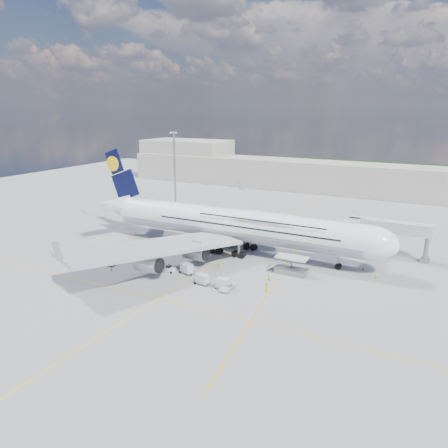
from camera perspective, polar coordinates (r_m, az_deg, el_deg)
The scene contains 32 objects.
ground at distance 96.11m, azimuth -1.46°, elevation -5.30°, with size 300.00×300.00×0.00m, color gray.
taxi_line_main at distance 96.11m, azimuth -1.46°, elevation -5.30°, with size 0.25×220.00×0.01m, color #DFA70B.
taxi_line_cross at distance 80.60m, azimuth -8.52°, elevation -9.64°, with size 120.00×0.25×0.01m, color #DFA70B.
taxi_line_diag at distance 99.33m, azimuth 8.48°, elevation -4.78°, with size 0.25×100.00×0.01m, color #DFA70B.
airliner at distance 102.33m, azimuth 1.37°, elevation 0.01°, with size 77.26×79.15×23.71m.
jet_bridge at distance 103.95m, azimuth 18.91°, elevation -0.59°, with size 18.80×12.10×8.50m.
cargo_loader at distance 91.74m, azimuth 8.68°, elevation -5.66°, with size 8.53×3.20×3.67m.
light_mast at distance 150.83m, azimuth -6.46°, elevation 7.28°, with size 3.00×0.70×25.50m.
terminal at distance 181.14m, azimuth 13.44°, elevation 5.96°, with size 180.00×16.00×12.00m, color #B2AD9E.
hangar at distance 213.30m, azimuth -4.82°, elevation 8.46°, with size 40.00×22.00×18.00m, color #B2AD9E.
tree_line at distance 220.53m, azimuth 26.60°, elevation 5.83°, with size 160.00×6.00×8.00m, color #193814.
dolly_row_a at distance 111.33m, azimuth -12.58°, elevation -2.60°, with size 3.08×1.65×0.45m.
dolly_row_b at distance 98.73m, azimuth -14.81°, elevation -5.06°, with size 2.99×1.94×0.41m.
dolly_row_c at distance 90.94m, azimuth -4.88°, elevation -5.81°, with size 3.71×2.82×2.09m.
dolly_back at distance 103.15m, azimuth -12.65°, elevation -4.04°, with size 3.03×1.90×0.42m.
dolly_nose_far at distance 85.56m, azimuth -2.85°, elevation -7.17°, with size 3.51×2.31×2.05m.
dolly_nose_near at distance 83.49m, azimuth -0.14°, elevation -7.73°, with size 3.42×2.12×2.04m.
baggage_tug at distance 92.15m, azimuth -7.22°, elevation -5.89°, with size 2.56×1.35×1.55m.
catering_truck_inner at distance 120.56m, azimuth 4.98°, elevation -0.24°, with size 6.41×3.25×3.65m.
catering_truck_outer at distance 138.93m, azimuth 3.27°, elevation 1.94°, with size 7.17×3.40×4.14m.
service_van at distance 83.10m, azimuth 0.43°, elevation -8.22°, with size 2.02×4.37×1.21m, color white.
crew_nose at distance 92.65m, azimuth 19.19°, elevation -6.42°, with size 0.62×0.41×1.70m, color #D0EA18.
crew_loader at distance 87.25m, azimuth 5.86°, elevation -7.00°, with size 0.77×0.60×1.59m, color #A9FF1A.
crew_wing at distance 95.81m, azimuth -11.29°, elevation -5.06°, with size 1.12×0.47×1.92m, color #D3E217.
crew_van at distance 82.84m, azimuth 5.65°, elevation -8.18°, with size 0.84×0.55×1.72m, color #C2DD17.
crew_tug at distance 92.87m, azimuth -0.58°, elevation -5.52°, with size 1.02×0.59×1.58m, color #C5EE19.
cone_nose at distance 97.30m, azimuth 17.70°, elevation -5.62°, with size 0.45×0.45×0.57m.
cone_wing_left_inner at distance 125.36m, azimuth 3.72°, elevation -0.30°, with size 0.44×0.44×0.55m.
cone_wing_left_outer at distance 136.11m, azimuth 2.90°, elevation 0.96°, with size 0.46×0.46×0.59m.
cone_wing_right_inner at distance 106.70m, azimuth -7.46°, elevation -3.18°, with size 0.44×0.44×0.56m.
cone_wing_right_outer at distance 95.41m, azimuth -14.47°, elevation -5.78°, with size 0.44×0.44×0.57m.
cone_tail at distance 121.89m, azimuth -11.56°, elevation -1.05°, with size 0.39×0.39×0.50m.
Camera 1 is at (44.16, -78.51, 33.52)m, focal length 35.00 mm.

